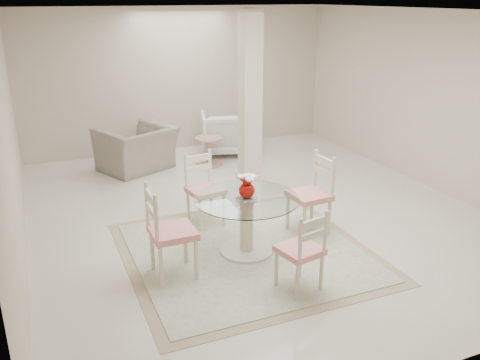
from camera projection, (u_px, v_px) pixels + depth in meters
name	position (u px, v px, depth m)	size (l,w,h in m)	color
ground	(254.00, 212.00, 7.17)	(7.00, 7.00, 0.00)	silver
room_shell	(256.00, 80.00, 6.54)	(6.02, 7.02, 2.71)	beige
column	(250.00, 98.00, 8.02)	(0.30, 0.30, 2.70)	beige
area_rug	(246.00, 252.00, 6.04)	(2.81, 2.81, 0.02)	tan
dining_table	(247.00, 225.00, 5.92)	(1.21, 1.21, 0.70)	beige
red_vase	(247.00, 186.00, 5.75)	(0.22, 0.21, 0.29)	#A50B05
dining_chair_east	(314.00, 188.00, 6.36)	(0.49, 0.49, 1.15)	beige
dining_chair_north	(203.00, 183.00, 6.65)	(0.49, 0.49, 1.07)	#F4ECC8
dining_chair_west	(165.00, 226.00, 5.31)	(0.47, 0.47, 1.16)	beige
dining_chair_south	(304.00, 246.00, 5.07)	(0.48, 0.48, 1.00)	beige
recliner_taupe	(137.00, 149.00, 8.78)	(1.16, 1.02, 0.76)	gray
armchair_white	(224.00, 133.00, 9.70)	(0.85, 0.88, 0.80)	white
side_table	(209.00, 152.00, 9.08)	(0.49, 0.49, 0.51)	tan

